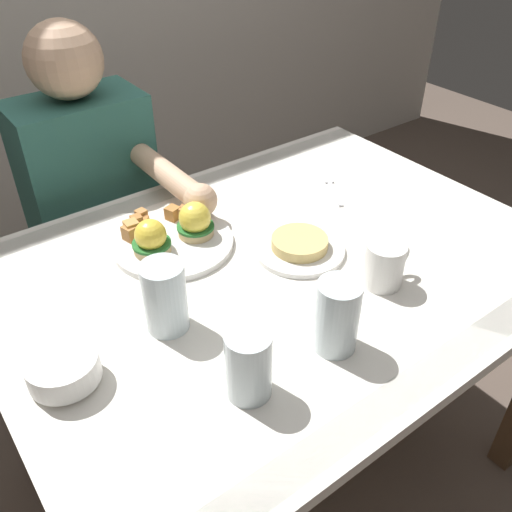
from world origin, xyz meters
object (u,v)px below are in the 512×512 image
object	(u,v)px
fork	(332,189)
water_glass_extra	(165,299)
fruit_bowl	(64,370)
water_glass_near	(249,368)
water_glass_far	(336,320)
diner_person	(98,205)
eggs_benedict_plate	(172,235)
dining_table	(278,298)
side_plate	(299,246)
coffee_mug	(385,263)

from	to	relation	value
fork	water_glass_extra	xyz separation A→B (m)	(-0.60, -0.19, 0.06)
fruit_bowl	water_glass_near	xyz separation A→B (m)	(0.23, -0.20, 0.03)
water_glass_far	diner_person	xyz separation A→B (m)	(-0.09, 0.86, -0.15)
eggs_benedict_plate	diner_person	xyz separation A→B (m)	(-0.01, 0.41, -0.12)
dining_table	water_glass_far	size ratio (longest dim) A/B	8.62
eggs_benedict_plate	fork	bearing A→B (deg)	-3.44
fruit_bowl	water_glass_extra	distance (m)	0.21
dining_table	water_glass_extra	bearing A→B (deg)	-173.34
dining_table	fork	xyz separation A→B (m)	(0.31, 0.16, 0.11)
fork	side_plate	world-z (taller)	side_plate
water_glass_near	fork	bearing A→B (deg)	35.68
fruit_bowl	side_plate	bearing A→B (deg)	5.45
fork	water_glass_extra	bearing A→B (deg)	-162.04
fork	water_glass_near	distance (m)	0.70
coffee_mug	water_glass_extra	distance (m)	0.44
fruit_bowl	fork	xyz separation A→B (m)	(0.80, 0.21, -0.03)
water_glass_far	fruit_bowl	bearing A→B (deg)	153.78
diner_person	side_plate	bearing A→B (deg)	-69.44
eggs_benedict_plate	fruit_bowl	xyz separation A→B (m)	(-0.34, -0.24, 0.00)
fruit_bowl	water_glass_extra	xyz separation A→B (m)	(0.20, 0.02, 0.03)
side_plate	diner_person	world-z (taller)	diner_person
dining_table	water_glass_far	distance (m)	0.31
eggs_benedict_plate	water_glass_extra	world-z (taller)	water_glass_extra
coffee_mug	water_glass_extra	world-z (taller)	water_glass_extra
fruit_bowl	fork	size ratio (longest dim) A/B	0.83
eggs_benedict_plate	water_glass_far	world-z (taller)	water_glass_far
water_glass_near	diner_person	bearing A→B (deg)	83.71
coffee_mug	diner_person	size ratio (longest dim) A/B	0.10
coffee_mug	water_glass_near	xyz separation A→B (m)	(-0.38, -0.06, 0.00)
fruit_bowl	diner_person	bearing A→B (deg)	63.52
dining_table	diner_person	xyz separation A→B (m)	(-0.17, 0.60, 0.02)
diner_person	dining_table	bearing A→B (deg)	-74.38
eggs_benedict_plate	water_glass_far	distance (m)	0.45
eggs_benedict_plate	fork	distance (m)	0.46
diner_person	fork	bearing A→B (deg)	-43.00
coffee_mug	fruit_bowl	bearing A→B (deg)	167.77
eggs_benedict_plate	diner_person	world-z (taller)	diner_person
side_plate	eggs_benedict_plate	bearing A→B (deg)	138.78
water_glass_far	diner_person	size ratio (longest dim) A/B	0.12
water_glass_near	water_glass_extra	size ratio (longest dim) A/B	0.90
fork	water_glass_near	world-z (taller)	water_glass_near
water_glass_far	side_plate	size ratio (longest dim) A/B	0.70
dining_table	water_glass_extra	distance (m)	0.34
fork	water_glass_extra	world-z (taller)	water_glass_extra
eggs_benedict_plate	water_glass_far	xyz separation A→B (m)	(0.08, -0.44, 0.03)
fork	water_glass_extra	distance (m)	0.63
water_glass_near	water_glass_extra	bearing A→B (deg)	97.76
water_glass_far	fork	bearing A→B (deg)	47.13
fruit_bowl	fork	distance (m)	0.83
fork	water_glass_far	bearing A→B (deg)	-132.87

